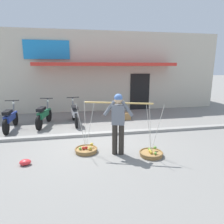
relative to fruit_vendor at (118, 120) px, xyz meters
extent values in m
plane|color=gray|center=(-0.54, 0.96, -0.98)|extent=(90.00, 90.00, 0.00)
cube|color=gray|center=(-0.54, 1.66, -0.93)|extent=(20.00, 0.24, 0.10)
cylinder|color=#2D2823|center=(-0.09, 0.03, -0.55)|extent=(0.15, 0.15, 0.86)
cylinder|color=#2D2823|center=(0.09, -0.03, -0.55)|extent=(0.15, 0.15, 0.86)
cube|color=slate|center=(0.00, 0.00, 0.15)|extent=(0.39, 0.30, 0.54)
sphere|color=#E0B78E|center=(0.00, 0.00, 0.56)|extent=(0.21, 0.21, 0.21)
sphere|color=#4C70B2|center=(0.00, 0.00, 0.61)|extent=(0.22, 0.22, 0.22)
cylinder|color=slate|center=(-0.23, 0.08, 0.32)|extent=(0.35, 0.19, 0.43)
cylinder|color=slate|center=(0.23, -0.08, 0.32)|extent=(0.35, 0.19, 0.43)
cylinder|color=tan|center=(0.00, 0.00, 0.47)|extent=(1.75, 0.62, 0.04)
cylinder|color=#9E7542|center=(-0.87, 0.29, -0.93)|extent=(0.60, 0.60, 0.09)
torus|color=brown|center=(-0.87, 0.29, -0.88)|extent=(0.65, 0.65, 0.05)
sphere|color=#6AA43F|center=(-1.03, 0.27, -0.85)|extent=(0.08, 0.08, 0.08)
sphere|color=red|center=(-0.94, 0.27, -0.84)|extent=(0.09, 0.09, 0.09)
sphere|color=red|center=(-0.86, 0.29, -0.85)|extent=(0.08, 0.08, 0.08)
sphere|color=gold|center=(-0.77, 0.19, -0.85)|extent=(0.08, 0.08, 0.08)
sphere|color=gold|center=(-0.70, 0.36, -0.79)|extent=(0.09, 0.09, 0.09)
sphere|color=#639A3B|center=(-0.75, 0.24, -0.85)|extent=(0.08, 0.08, 0.08)
cylinder|color=silver|center=(-0.87, 0.43, -0.21)|extent=(0.01, 0.29, 1.36)
cylinder|color=silver|center=(-0.99, 0.22, -0.21)|extent=(0.25, 0.15, 1.36)
cylinder|color=silver|center=(-0.75, 0.22, -0.21)|extent=(0.25, 0.15, 1.36)
cylinder|color=#9E7542|center=(0.87, -0.29, -0.93)|extent=(0.60, 0.60, 0.09)
torus|color=brown|center=(0.87, -0.29, -0.88)|extent=(0.65, 0.65, 0.05)
sphere|color=#6BA53F|center=(0.87, -0.17, -0.84)|extent=(0.10, 0.10, 0.10)
sphere|color=gold|center=(0.85, -0.28, -0.85)|extent=(0.08, 0.08, 0.08)
sphere|color=gold|center=(0.84, -0.36, -0.85)|extent=(0.08, 0.08, 0.08)
sphere|color=yellow|center=(0.84, -0.26, -0.85)|extent=(0.08, 0.08, 0.08)
sphere|color=#6AA43F|center=(1.01, -0.19, -0.79)|extent=(0.09, 0.09, 0.09)
sphere|color=#6DA940|center=(0.93, -0.43, -0.85)|extent=(0.08, 0.08, 0.08)
cylinder|color=silver|center=(0.87, -0.15, -0.21)|extent=(0.01, 0.29, 1.36)
cylinder|color=silver|center=(0.75, -0.36, -0.21)|extent=(0.25, 0.15, 1.36)
cylinder|color=silver|center=(0.99, -0.36, -0.21)|extent=(0.25, 0.15, 1.36)
cylinder|color=black|center=(-3.57, 3.58, -0.69)|extent=(0.08, 0.58, 0.58)
cylinder|color=black|center=(-3.57, 2.34, -0.69)|extent=(0.08, 0.58, 0.58)
cube|color=navy|center=(-3.57, 3.58, -0.43)|extent=(0.14, 0.28, 0.06)
cube|color=navy|center=(-3.57, 2.86, -0.47)|extent=(0.20, 0.90, 0.24)
cube|color=black|center=(-3.57, 2.68, -0.23)|extent=(0.22, 0.56, 0.12)
cylinder|color=slate|center=(-3.57, 3.48, -0.30)|extent=(0.06, 0.30, 0.76)
cylinder|color=black|center=(-3.57, 3.40, 0.09)|extent=(0.54, 0.04, 0.04)
sphere|color=silver|center=(-3.57, 3.56, -0.05)|extent=(0.11, 0.11, 0.11)
cylinder|color=black|center=(-2.27, 3.90, -0.69)|extent=(0.19, 0.58, 0.58)
cylinder|color=black|center=(-2.50, 2.68, -0.69)|extent=(0.19, 0.58, 0.58)
cube|color=#19663D|center=(-2.27, 3.90, -0.43)|extent=(0.19, 0.30, 0.06)
cube|color=#19663D|center=(-2.40, 3.19, -0.47)|extent=(0.36, 0.92, 0.24)
cube|color=black|center=(-2.44, 3.02, -0.23)|extent=(0.32, 0.59, 0.12)
cylinder|color=slate|center=(-2.29, 3.80, -0.30)|extent=(0.11, 0.30, 0.76)
cylinder|color=black|center=(-2.30, 3.73, 0.09)|extent=(0.54, 0.14, 0.04)
sphere|color=silver|center=(-2.27, 3.88, -0.05)|extent=(0.11, 0.11, 0.11)
cylinder|color=black|center=(-1.20, 3.97, -0.69)|extent=(0.13, 0.58, 0.58)
cylinder|color=black|center=(-1.10, 2.73, -0.69)|extent=(0.13, 0.58, 0.58)
cube|color=silver|center=(-1.20, 3.97, -0.43)|extent=(0.16, 0.29, 0.06)
cube|color=silver|center=(-1.14, 3.25, -0.47)|extent=(0.28, 0.91, 0.24)
cube|color=black|center=(-1.13, 3.07, -0.23)|extent=(0.27, 0.58, 0.12)
cylinder|color=slate|center=(-1.20, 3.87, -0.30)|extent=(0.09, 0.30, 0.76)
cylinder|color=black|center=(-1.19, 3.79, 0.09)|extent=(0.54, 0.08, 0.04)
sphere|color=silver|center=(-1.20, 3.95, -0.05)|extent=(0.11, 0.11, 0.11)
cube|color=beige|center=(0.56, 8.20, 1.12)|extent=(13.00, 5.00, 4.20)
cube|color=red|center=(0.56, 5.20, 1.52)|extent=(7.15, 1.00, 0.16)
cube|color=#1E84D1|center=(-2.37, 5.65, 2.22)|extent=(2.20, 0.08, 0.90)
cube|color=black|center=(2.51, 5.68, 0.02)|extent=(1.10, 0.06, 2.00)
ellipsoid|color=red|center=(-2.40, -0.20, -0.91)|extent=(0.28, 0.22, 0.14)
cube|color=olive|center=(1.14, 3.62, -0.82)|extent=(0.44, 0.36, 0.32)
camera|label=1|loc=(-1.15, -5.11, 1.41)|focal=32.26mm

